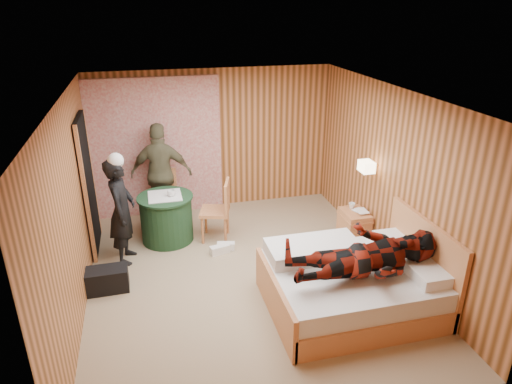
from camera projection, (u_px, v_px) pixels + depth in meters
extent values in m
cube|color=tan|center=(246.00, 277.00, 6.33)|extent=(4.20, 5.00, 0.01)
cube|color=silver|center=(244.00, 96.00, 5.36)|extent=(4.20, 5.00, 0.01)
cube|color=#C77B4C|center=(214.00, 140.00, 8.08)|extent=(4.20, 0.02, 2.50)
cube|color=#C77B4C|center=(72.00, 211.00, 5.37)|extent=(0.02, 5.00, 2.50)
cube|color=#C77B4C|center=(393.00, 179.00, 6.31)|extent=(0.02, 5.00, 2.50)
cube|color=beige|center=(157.00, 148.00, 7.81)|extent=(2.20, 0.08, 2.40)
cube|color=black|center=(88.00, 185.00, 6.72)|extent=(0.06, 0.90, 2.05)
cylinder|color=gold|center=(371.00, 166.00, 6.67)|extent=(0.18, 0.04, 0.04)
cube|color=#F9E0AE|center=(366.00, 166.00, 6.66)|extent=(0.18, 0.24, 0.16)
cube|color=#E2995C|center=(350.00, 297.00, 5.66)|extent=(1.95, 1.56, 0.29)
cube|color=white|center=(351.00, 278.00, 5.55)|extent=(1.89, 1.50, 0.24)
cube|color=#E2995C|center=(275.00, 300.00, 5.39)|extent=(0.06, 1.56, 0.55)
cube|color=#E2995C|center=(423.00, 260.00, 5.72)|extent=(0.06, 1.56, 1.07)
cube|color=white|center=(427.00, 273.00, 5.32)|extent=(0.37, 0.54, 0.14)
cube|color=white|center=(394.00, 243.00, 5.98)|extent=(0.37, 0.54, 0.14)
cube|color=white|center=(313.00, 249.00, 5.79)|extent=(1.17, 0.59, 0.18)
cube|color=#E2995C|center=(354.00, 226.00, 7.18)|extent=(0.37, 0.51, 0.51)
cube|color=#E2995C|center=(355.00, 217.00, 7.12)|extent=(0.39, 0.53, 0.03)
cylinder|color=#1E4126|center=(167.00, 219.00, 7.17)|extent=(0.80, 0.80, 0.73)
cylinder|color=#1E4126|center=(165.00, 197.00, 7.03)|extent=(0.86, 0.86, 0.03)
cube|color=white|center=(165.00, 196.00, 7.02)|extent=(0.60, 0.60, 0.01)
cube|color=#E2995C|center=(164.00, 199.00, 7.68)|extent=(0.49, 0.49, 0.05)
cube|color=#E2995C|center=(164.00, 181.00, 7.76)|extent=(0.42, 0.12, 0.46)
cylinder|color=#E2995C|center=(153.00, 216.00, 7.60)|extent=(0.04, 0.04, 0.43)
cylinder|color=#E2995C|center=(176.00, 207.00, 7.94)|extent=(0.04, 0.04, 0.43)
cube|color=#E2995C|center=(215.00, 211.00, 7.17)|extent=(0.55, 0.55, 0.05)
cube|color=#E2995C|center=(227.00, 196.00, 7.06)|extent=(0.17, 0.44, 0.49)
cylinder|color=#E2995C|center=(206.00, 220.00, 7.44)|extent=(0.04, 0.04, 0.45)
cylinder|color=#E2995C|center=(225.00, 231.00, 7.09)|extent=(0.04, 0.04, 0.45)
cube|color=black|center=(106.00, 280.00, 5.98)|extent=(0.57, 0.31, 0.32)
cube|color=white|center=(220.00, 250.00, 6.88)|extent=(0.31, 0.18, 0.13)
cube|color=white|center=(226.00, 246.00, 6.99)|extent=(0.29, 0.17, 0.12)
imported|color=black|center=(122.00, 211.00, 6.45)|extent=(0.47, 0.63, 1.57)
imported|color=brown|center=(161.00, 174.00, 7.63)|extent=(1.07, 0.60, 1.72)
imported|color=maroon|center=(367.00, 246.00, 5.17)|extent=(0.86, 0.67, 1.77)
imported|color=white|center=(357.00, 213.00, 7.03)|extent=(0.24, 0.27, 0.02)
imported|color=white|center=(357.00, 211.00, 7.02)|extent=(0.17, 0.23, 0.02)
imported|color=white|center=(352.00, 206.00, 7.18)|extent=(0.11, 0.11, 0.09)
imported|color=white|center=(171.00, 193.00, 6.98)|extent=(0.15, 0.15, 0.10)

